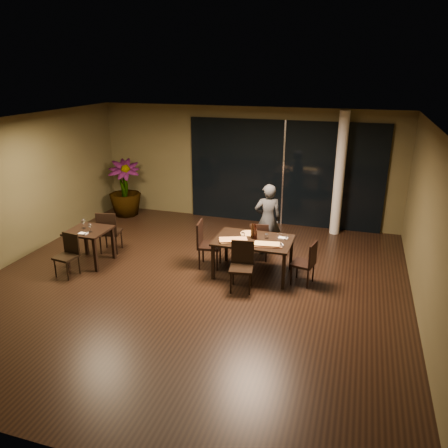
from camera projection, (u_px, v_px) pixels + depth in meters
ground at (192, 285)px, 8.35m from camera, size 8.00×8.00×0.00m
wall_back at (247, 165)px, 11.48m from camera, size 8.00×0.10×3.00m
wall_front at (35, 335)px, 4.21m from camera, size 8.00×0.10×3.00m
wall_left at (7, 192)px, 8.98m from camera, size 0.10×8.00×3.00m
wall_right at (435, 235)px, 6.70m from camera, size 0.10×8.00×3.00m
ceiling at (187, 124)px, 7.33m from camera, size 8.00×8.00×0.04m
window_panel at (283, 174)px, 11.17m from camera, size 5.00×0.06×2.70m
column at (339, 174)px, 10.44m from camera, size 0.24×0.24×3.00m
main_table at (253, 243)px, 8.56m from camera, size 1.50×1.00×0.75m
side_table at (89, 235)px, 9.09m from camera, size 0.80×0.80×0.75m
chair_main_far at (259, 239)px, 9.26m from camera, size 0.46×0.46×0.85m
chair_main_near at (242, 263)px, 8.08m from camera, size 0.48×0.48×0.91m
chair_main_left at (206, 242)px, 8.96m from camera, size 0.51×0.51×0.98m
chair_main_right at (307, 261)px, 8.23m from camera, size 0.47×0.47×0.86m
chair_side_far at (109, 230)px, 9.63m from camera, size 0.53×0.53×0.96m
chair_side_near at (68, 252)px, 8.63m from camera, size 0.44×0.44×0.84m
diner at (268, 219)px, 9.51m from camera, size 0.63×0.51×1.59m
potted_plant at (125, 188)px, 12.02m from camera, size 1.16×1.16×1.55m
pizza_board_left at (233, 241)px, 8.45m from camera, size 0.60×0.50×0.01m
pizza_board_right at (267, 245)px, 8.25m from camera, size 0.61×0.39×0.01m
oblong_pizza_left at (233, 240)px, 8.45m from camera, size 0.57×0.42×0.02m
oblong_pizza_right at (267, 244)px, 8.24m from camera, size 0.48×0.27×0.02m
round_pizza at (249, 234)px, 8.81m from camera, size 0.33×0.33×0.01m
bottle_a at (253, 231)px, 8.54m from camera, size 0.07×0.07×0.31m
bottle_b at (255, 232)px, 8.50m from camera, size 0.07×0.07×0.30m
bottle_c at (254, 231)px, 8.56m from camera, size 0.06×0.06×0.29m
tumbler_left at (243, 235)px, 8.63m from camera, size 0.08×0.08×0.09m
tumbler_right at (267, 236)px, 8.58m from camera, size 0.07×0.07×0.09m
napkin_near at (278, 245)px, 8.25m from camera, size 0.21×0.17×0.01m
napkin_far at (283, 238)px, 8.58m from camera, size 0.19×0.12×0.01m
wine_glass_a at (83, 224)px, 9.09m from camera, size 0.09×0.09×0.19m
wine_glass_b at (90, 228)px, 8.90m from camera, size 0.08×0.08×0.17m
side_napkin at (83, 233)px, 8.82m from camera, size 0.18×0.11×0.01m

